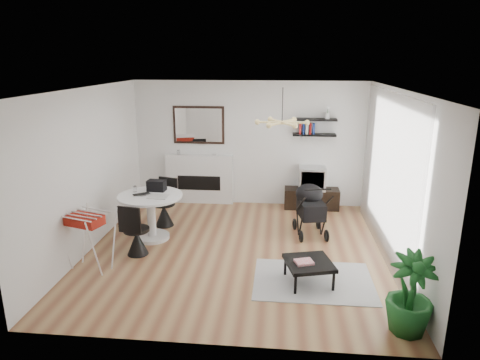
# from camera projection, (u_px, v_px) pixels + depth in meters

# --- Properties ---
(floor) EXTENTS (5.00, 5.00, 0.00)m
(floor) POSITION_uv_depth(u_px,v_px,m) (237.00, 250.00, 7.27)
(floor) COLOR brown
(floor) RESTS_ON ground
(ceiling) EXTENTS (5.00, 5.00, 0.00)m
(ceiling) POSITION_uv_depth(u_px,v_px,m) (237.00, 89.00, 6.53)
(ceiling) COLOR white
(ceiling) RESTS_ON wall_back
(wall_back) EXTENTS (5.00, 0.00, 5.00)m
(wall_back) POSITION_uv_depth(u_px,v_px,m) (249.00, 144.00, 9.29)
(wall_back) COLOR white
(wall_back) RESTS_ON floor
(wall_left) EXTENTS (0.00, 5.00, 5.00)m
(wall_left) POSITION_uv_depth(u_px,v_px,m) (88.00, 170.00, 7.14)
(wall_left) COLOR white
(wall_left) RESTS_ON floor
(wall_right) EXTENTS (0.00, 5.00, 5.00)m
(wall_right) POSITION_uv_depth(u_px,v_px,m) (396.00, 178.00, 6.66)
(wall_right) COLOR white
(wall_right) RESTS_ON floor
(sheer_curtain) EXTENTS (0.04, 3.60, 2.60)m
(sheer_curtain) POSITION_uv_depth(u_px,v_px,m) (387.00, 174.00, 6.86)
(sheer_curtain) COLOR white
(sheer_curtain) RESTS_ON wall_right
(fireplace) EXTENTS (1.50, 0.17, 2.16)m
(fireplace) POSITION_uv_depth(u_px,v_px,m) (199.00, 173.00, 9.50)
(fireplace) COLOR white
(fireplace) RESTS_ON floor
(shelf_lower) EXTENTS (0.90, 0.25, 0.04)m
(shelf_lower) POSITION_uv_depth(u_px,v_px,m) (314.00, 135.00, 8.97)
(shelf_lower) COLOR black
(shelf_lower) RESTS_ON wall_back
(shelf_upper) EXTENTS (0.90, 0.25, 0.04)m
(shelf_upper) POSITION_uv_depth(u_px,v_px,m) (315.00, 119.00, 8.88)
(shelf_upper) COLOR black
(shelf_upper) RESTS_ON wall_back
(pendant_lamp) EXTENTS (0.90, 0.90, 0.10)m
(pendant_lamp) POSITION_uv_depth(u_px,v_px,m) (282.00, 122.00, 6.90)
(pendant_lamp) COLOR #DDC274
(pendant_lamp) RESTS_ON ceiling
(tv_console) EXTENTS (1.16, 0.41, 0.44)m
(tv_console) POSITION_uv_depth(u_px,v_px,m) (311.00, 198.00, 9.27)
(tv_console) COLOR black
(tv_console) RESTS_ON floor
(crt_tv) EXTENTS (0.56, 0.49, 0.49)m
(crt_tv) POSITION_uv_depth(u_px,v_px,m) (312.00, 178.00, 9.14)
(crt_tv) COLOR silver
(crt_tv) RESTS_ON tv_console
(dining_table) EXTENTS (1.13, 1.13, 0.83)m
(dining_table) POSITION_uv_depth(u_px,v_px,m) (151.00, 210.00, 7.61)
(dining_table) COLOR white
(dining_table) RESTS_ON floor
(laptop) EXTENTS (0.35, 0.32, 0.02)m
(laptop) POSITION_uv_depth(u_px,v_px,m) (142.00, 195.00, 7.49)
(laptop) COLOR black
(laptop) RESTS_ON dining_table
(black_bag) EXTENTS (0.34, 0.22, 0.19)m
(black_bag) POSITION_uv_depth(u_px,v_px,m) (157.00, 186.00, 7.74)
(black_bag) COLOR black
(black_bag) RESTS_ON dining_table
(newspaper) EXTENTS (0.36, 0.30, 0.01)m
(newspaper) POSITION_uv_depth(u_px,v_px,m) (158.00, 197.00, 7.42)
(newspaper) COLOR silver
(newspaper) RESTS_ON dining_table
(drinking_glass) EXTENTS (0.06, 0.06, 0.11)m
(drinking_glass) POSITION_uv_depth(u_px,v_px,m) (135.00, 189.00, 7.68)
(drinking_glass) COLOR white
(drinking_glass) RESTS_ON dining_table
(chair_far) EXTENTS (0.47, 0.49, 0.92)m
(chair_far) POSITION_uv_depth(u_px,v_px,m) (165.00, 211.00, 8.30)
(chair_far) COLOR black
(chair_far) RESTS_ON floor
(chair_near) EXTENTS (0.44, 0.46, 0.90)m
(chair_near) POSITION_uv_depth(u_px,v_px,m) (136.00, 239.00, 7.04)
(chair_near) COLOR black
(chair_near) RESTS_ON floor
(drying_rack) EXTENTS (0.76, 0.73, 0.92)m
(drying_rack) POSITION_uv_depth(u_px,v_px,m) (89.00, 240.00, 6.51)
(drying_rack) COLOR white
(drying_rack) RESTS_ON floor
(stroller) EXTENTS (0.65, 0.89, 1.03)m
(stroller) POSITION_uv_depth(u_px,v_px,m) (310.00, 211.00, 7.85)
(stroller) COLOR black
(stroller) RESTS_ON floor
(rug) EXTENTS (1.73, 1.25, 0.01)m
(rug) POSITION_uv_depth(u_px,v_px,m) (313.00, 281.00, 6.27)
(rug) COLOR #ABABAB
(rug) RESTS_ON floor
(coffee_table) EXTENTS (0.78, 0.78, 0.33)m
(coffee_table) POSITION_uv_depth(u_px,v_px,m) (309.00, 264.00, 6.14)
(coffee_table) COLOR black
(coffee_table) RESTS_ON rug
(magazines) EXTENTS (0.30, 0.26, 0.04)m
(magazines) POSITION_uv_depth(u_px,v_px,m) (304.00, 262.00, 6.08)
(magazines) COLOR #E23848
(magazines) RESTS_ON coffee_table
(potted_plant) EXTENTS (0.60, 0.60, 1.00)m
(potted_plant) POSITION_uv_depth(u_px,v_px,m) (411.00, 294.00, 4.99)
(potted_plant) COLOR #17531E
(potted_plant) RESTS_ON floor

